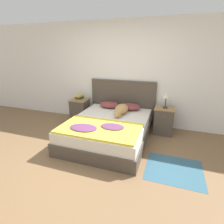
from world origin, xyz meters
TOP-DOWN VIEW (x-y plane):
  - ground_plane at (0.00, 0.00)m, footprint 16.00×16.00m
  - wall_back at (0.00, 2.13)m, footprint 9.00×0.06m
  - bed at (0.08, 1.03)m, footprint 1.62×2.00m
  - headboard at (0.08, 2.06)m, footprint 1.70×0.06m
  - nightstand_left at (-1.01, 1.75)m, footprint 0.44×0.43m
  - nightstand_right at (1.18, 1.75)m, footprint 0.44×0.43m
  - pillow_left at (-0.19, 1.81)m, footprint 0.51×0.36m
  - pillow_right at (0.35, 1.81)m, footprint 0.51×0.36m
  - quilt at (0.07, 0.51)m, footprint 1.50×0.87m
  - dog at (0.23, 1.45)m, footprint 0.29×0.72m
  - book_stack at (-1.02, 1.77)m, footprint 0.18×0.23m
  - table_lamp at (1.18, 1.73)m, footprint 0.17×0.17m
  - rug at (1.45, 0.40)m, footprint 0.91×0.80m

SIDE VIEW (x-z plane):
  - ground_plane at x=0.00m, z-range 0.00..0.00m
  - rug at x=1.45m, z-range 0.00..0.00m
  - bed at x=0.08m, z-range 0.00..0.47m
  - nightstand_left at x=-1.01m, z-range 0.00..0.63m
  - nightstand_right at x=1.18m, z-range 0.00..0.63m
  - quilt at x=0.07m, z-range 0.46..0.53m
  - pillow_left at x=-0.19m, z-range 0.47..0.62m
  - pillow_right at x=0.35m, z-range 0.47..0.62m
  - dog at x=0.23m, z-range 0.46..0.68m
  - headboard at x=0.08m, z-range 0.02..1.17m
  - book_stack at x=-1.02m, z-range 0.63..0.74m
  - table_lamp at x=1.18m, z-range 0.73..1.10m
  - wall_back at x=0.00m, z-range 0.00..2.55m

